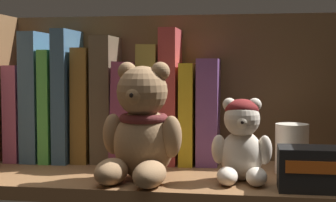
# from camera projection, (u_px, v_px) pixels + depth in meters

# --- Properties ---
(shelf_board) EXTENTS (0.65, 0.26, 0.02)m
(shelf_board) POSITION_uv_depth(u_px,v_px,m) (178.00, 179.00, 0.81)
(shelf_board) COLOR brown
(shelf_board) RESTS_ON ground
(shelf_back_panel) EXTENTS (0.67, 0.01, 0.28)m
(shelf_back_panel) POSITION_uv_depth(u_px,v_px,m) (188.00, 93.00, 0.93)
(shelf_back_panel) COLOR brown
(shelf_back_panel) RESTS_ON ground
(book_0) EXTENTS (0.03, 0.13, 0.17)m
(book_0) POSITION_uv_depth(u_px,v_px,m) (25.00, 112.00, 0.94)
(book_0) COLOR #BB5C89
(book_0) RESTS_ON shelf_board
(book_1) EXTENTS (0.03, 0.14, 0.23)m
(book_1) POSITION_uv_depth(u_px,v_px,m) (42.00, 96.00, 0.94)
(book_1) COLOR #42688A
(book_1) RESTS_ON shelf_board
(book_2) EXTENTS (0.02, 0.14, 0.19)m
(book_2) POSITION_uv_depth(u_px,v_px,m) (58.00, 105.00, 0.93)
(book_2) COLOR #54BF52
(book_2) RESTS_ON shelf_board
(book_3) EXTENTS (0.02, 0.14, 0.23)m
(book_3) POSITION_uv_depth(u_px,v_px,m) (72.00, 95.00, 0.93)
(book_3) COLOR #3B6082
(book_3) RESTS_ON shelf_board
(book_4) EXTENTS (0.03, 0.12, 0.20)m
(book_4) POSITION_uv_depth(u_px,v_px,m) (88.00, 104.00, 0.92)
(book_4) COLOR olive
(book_4) RESTS_ON shelf_board
(book_5) EXTENTS (0.03, 0.11, 0.22)m
(book_5) POSITION_uv_depth(u_px,v_px,m) (108.00, 99.00, 0.92)
(book_5) COLOR brown
(book_5) RESTS_ON shelf_board
(book_6) EXTENTS (0.04, 0.14, 0.18)m
(book_6) POSITION_uv_depth(u_px,v_px,m) (130.00, 111.00, 0.91)
(book_6) COLOR #95426A
(book_6) RESTS_ON shelf_board
(book_7) EXTENTS (0.04, 0.12, 0.20)m
(book_7) POSITION_uv_depth(u_px,v_px,m) (151.00, 104.00, 0.91)
(book_7) COLOR olive
(book_7) RESTS_ON shelf_board
(book_8) EXTENTS (0.03, 0.11, 0.23)m
(book_8) POSITION_uv_depth(u_px,v_px,m) (171.00, 96.00, 0.90)
(book_8) COLOR #AA3A3A
(book_8) RESTS_ON shelf_board
(book_9) EXTENTS (0.02, 0.11, 0.17)m
(book_9) POSITION_uv_depth(u_px,v_px,m) (189.00, 113.00, 0.90)
(book_9) COLOR gold
(book_9) RESTS_ON shelf_board
(book_10) EXTENTS (0.04, 0.10, 0.18)m
(book_10) POSITION_uv_depth(u_px,v_px,m) (209.00, 111.00, 0.89)
(book_10) COLOR #6E4383
(book_10) RESTS_ON shelf_board
(teddy_bear_larger) EXTENTS (0.13, 0.13, 0.17)m
(teddy_bear_larger) POSITION_uv_depth(u_px,v_px,m) (141.00, 130.00, 0.75)
(teddy_bear_larger) COLOR #93704C
(teddy_bear_larger) RESTS_ON shelf_board
(teddy_bear_smaller) EXTENTS (0.09, 0.09, 0.12)m
(teddy_bear_smaller) POSITION_uv_depth(u_px,v_px,m) (242.00, 142.00, 0.74)
(teddy_bear_smaller) COLOR beige
(teddy_bear_smaller) RESTS_ON shelf_board
(pillar_candle) EXTENTS (0.05, 0.05, 0.08)m
(pillar_candle) POSITION_uv_depth(u_px,v_px,m) (292.00, 149.00, 0.80)
(pillar_candle) COLOR silver
(pillar_candle) RESTS_ON shelf_board
(small_product_box) EXTENTS (0.10, 0.06, 0.06)m
(small_product_box) POSITION_uv_depth(u_px,v_px,m) (318.00, 169.00, 0.69)
(small_product_box) COLOR black
(small_product_box) RESTS_ON shelf_board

